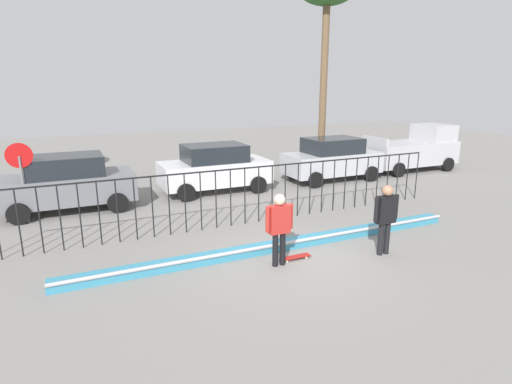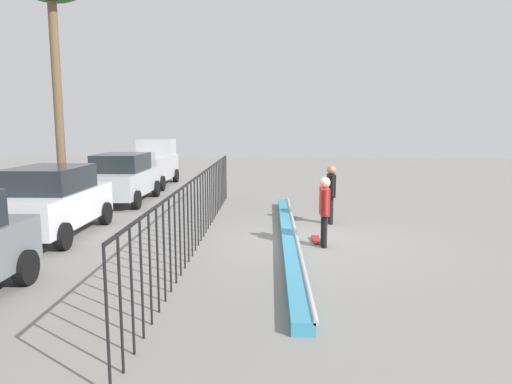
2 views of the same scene
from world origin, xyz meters
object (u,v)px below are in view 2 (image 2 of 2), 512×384
Objects in this scene: skateboarder at (324,205)px; pickup_truck at (151,165)px; skateboard at (316,239)px; parked_car_white at (51,201)px; camera_operator at (331,189)px; parked_car_silver at (122,178)px.

pickup_truck is at bearing 36.82° from skateboarder.
skateboard is at bearing -143.19° from pickup_truck.
pickup_truck reaches higher than parked_car_white.
parked_car_white is at bearing -16.17° from camera_operator.
parked_car_white is 5.46m from parked_car_silver.
parked_car_white is 10.48m from pickup_truck.
skateboarder is 2.19× the size of skateboard.
skateboard is 7.26m from parked_car_white.
camera_operator reaches higher than skateboarder.
camera_operator is at bearing -6.22° from skateboarder.
pickup_truck is (8.73, 7.78, -0.04)m from camera_operator.
pickup_truck is at bearing -77.09° from camera_operator.
camera_operator is 0.42× the size of parked_car_silver.
pickup_truck is (10.92, 7.13, 0.98)m from skateboard.
parked_car_silver is (5.89, 6.97, 0.91)m from skateboard.
skateboard is at bearing -95.85° from parked_car_white.
skateboarder is 0.97× the size of camera_operator.
camera_operator is at bearing -79.76° from parked_car_white.
parked_car_silver is (6.43, 7.10, -0.08)m from skateboarder.
skateboard is 0.44× the size of camera_operator.
skateboarder is 7.39m from parked_car_white.
skateboarder is at bearing -99.91° from parked_car_white.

